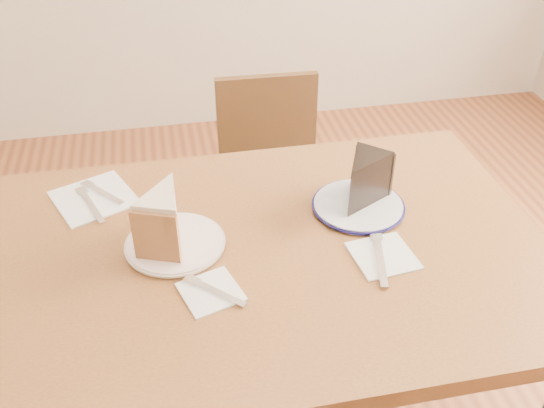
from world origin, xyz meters
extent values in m
cube|color=#502E15|center=(0.00, 0.00, 0.73)|extent=(1.20, 0.80, 0.04)
cylinder|color=#331D0F|center=(-0.54, 0.34, 0.35)|extent=(0.06, 0.06, 0.71)
cylinder|color=#331D0F|center=(0.54, 0.34, 0.35)|extent=(0.06, 0.06, 0.71)
cube|color=#321D0F|center=(0.15, 0.61, 0.42)|extent=(0.40, 0.40, 0.04)
cylinder|color=#321D0F|center=(0.32, 0.77, 0.20)|extent=(0.03, 0.03, 0.40)
cylinder|color=#321D0F|center=(-0.01, 0.78, 0.20)|extent=(0.03, 0.03, 0.40)
cylinder|color=#321D0F|center=(0.31, 0.44, 0.20)|extent=(0.03, 0.03, 0.40)
cylinder|color=#321D0F|center=(-0.02, 0.45, 0.20)|extent=(0.03, 0.03, 0.40)
cube|color=#321D0F|center=(0.15, 0.78, 0.61)|extent=(0.33, 0.04, 0.35)
cylinder|color=white|center=(-0.19, 0.04, 0.76)|extent=(0.20, 0.20, 0.01)
cylinder|color=white|center=(0.23, 0.10, 0.76)|extent=(0.20, 0.20, 0.01)
cube|color=white|center=(-0.13, -0.11, 0.75)|extent=(0.13, 0.13, 0.00)
cube|color=white|center=(0.23, -0.08, 0.75)|extent=(0.14, 0.14, 0.00)
cube|color=white|center=(-0.36, 0.26, 0.75)|extent=(0.22, 0.22, 0.00)
cube|color=silver|center=(-0.12, -0.12, 0.76)|extent=(0.11, 0.11, 0.00)
cube|color=silver|center=(0.22, -0.09, 0.76)|extent=(0.05, 0.17, 0.00)
cube|color=silver|center=(-0.34, 0.27, 0.76)|extent=(0.10, 0.12, 0.00)
cube|color=silver|center=(-0.37, 0.22, 0.76)|extent=(0.07, 0.15, 0.00)
camera|label=1|loc=(-0.18, -0.96, 1.57)|focal=40.00mm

